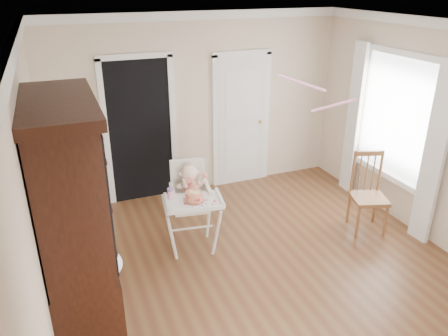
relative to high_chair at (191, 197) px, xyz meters
name	(u,v)px	position (x,y,z in m)	size (l,w,h in m)	color
floor	(271,276)	(0.65, -0.89, -0.71)	(5.00, 5.00, 0.00)	brown
ceiling	(284,28)	(0.65, -0.89, 1.99)	(5.00, 5.00, 0.00)	white
wall_back	(198,106)	(0.65, 1.61, 0.64)	(4.50, 4.50, 0.00)	beige
wall_left	(38,207)	(-1.60, -0.89, 0.64)	(5.00, 5.00, 0.00)	beige
wall_right	(445,140)	(2.90, -0.89, 0.64)	(5.00, 5.00, 0.00)	beige
crown_molding	(284,35)	(0.65, -0.89, 1.93)	(4.50, 5.00, 0.12)	white
doorway	(140,128)	(-0.25, 1.59, 0.40)	(1.06, 0.05, 2.22)	black
closet_door	(241,122)	(1.35, 1.59, 0.32)	(0.96, 0.09, 2.13)	white
window_right	(392,126)	(2.83, -0.09, 0.58)	(0.13, 1.84, 2.30)	white
high_chair	(191,197)	(0.00, 0.00, 0.00)	(0.76, 0.90, 1.14)	white
baby	(190,185)	(0.01, 0.03, 0.15)	(0.32, 0.26, 0.48)	beige
cake	(194,196)	(-0.04, -0.26, 0.15)	(0.25, 0.25, 0.11)	silver
sippy_cup	(170,193)	(-0.27, -0.11, 0.16)	(0.07, 0.07, 0.17)	#FF9BC0
china_cabinet	(76,232)	(-1.34, -1.06, 0.44)	(0.61, 1.36, 2.29)	black
dining_chair	(368,195)	(2.31, -0.41, -0.22)	(0.54, 0.54, 1.05)	brown
streamer	(302,83)	(0.97, -0.74, 1.45)	(0.03, 0.50, 0.02)	#FF93C1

